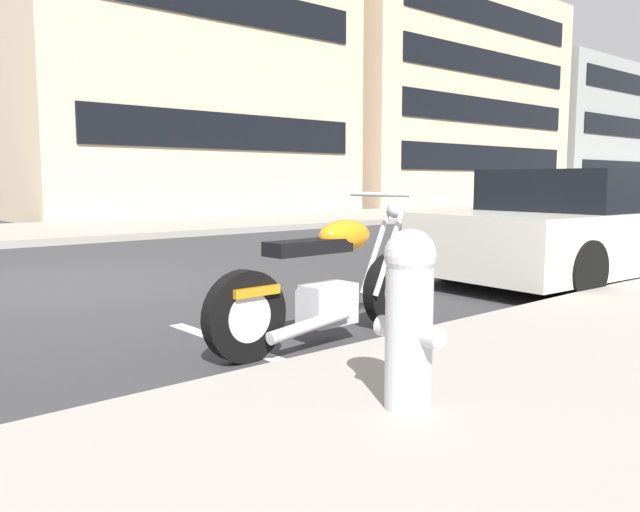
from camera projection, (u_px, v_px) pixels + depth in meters
name	position (u px, v px, depth m)	size (l,w,h in m)	color
ground_plane	(58.00, 284.00, 7.44)	(260.00, 260.00, 0.00)	#333335
sidewalk_far_curb	(364.00, 216.00, 20.50)	(120.00, 5.00, 0.14)	gray
parking_stall_stripe	(252.00, 351.00, 4.50)	(0.12, 2.20, 0.01)	silver
parked_motorcycle	(330.00, 286.00, 4.71)	(2.11, 0.62, 1.10)	black
parked_car_second_in_row	(587.00, 227.00, 7.84)	(4.65, 2.10, 1.32)	beige
car_opposite_curb	(592.00, 194.00, 23.41)	(4.07, 1.98, 1.45)	navy
fire_hydrant	(409.00, 314.00, 2.94)	(0.24, 0.36, 0.84)	#B7B7BC
townhouse_mid_block	(154.00, 43.00, 22.95)	(11.36, 9.96, 12.25)	beige
townhouse_behind_pole	(410.00, 104.00, 31.74)	(13.85, 9.45, 9.94)	beige
townhouse_far_uphill	(540.00, 136.00, 40.82)	(10.94, 10.53, 8.08)	#939993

